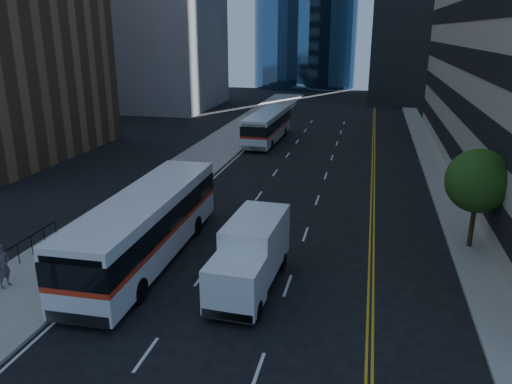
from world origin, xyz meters
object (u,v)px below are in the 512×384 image
bus_rear (268,125)px  box_truck (251,255)px  street_tree (478,181)px  bus_front (147,225)px  pedestrian (3,266)px

bus_rear → box_truck: bus_rear is taller
street_tree → box_truck: street_tree is taller
bus_front → bus_rear: bearing=88.7°
box_truck → pedestrian: size_ratio=3.20×
bus_front → pedestrian: bearing=-139.9°
bus_rear → pedestrian: (-4.91, -32.51, -0.50)m
bus_rear → box_truck: bearing=-78.4°
bus_front → box_truck: (5.56, -1.67, -0.25)m
street_tree → bus_front: size_ratio=0.39×
box_truck → pedestrian: (-10.35, -2.51, -0.44)m
bus_rear → box_truck: (5.43, -30.01, -0.06)m
street_tree → bus_front: bearing=-162.5°
bus_rear → pedestrian: size_ratio=5.90×
bus_front → street_tree: bearing=16.5°
bus_rear → pedestrian: bearing=-97.3°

